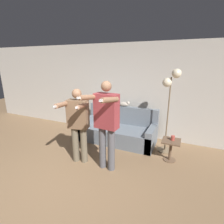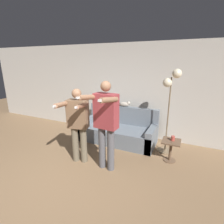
{
  "view_description": "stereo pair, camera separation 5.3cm",
  "coord_description": "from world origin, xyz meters",
  "px_view_note": "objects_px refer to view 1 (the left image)",
  "views": [
    {
      "loc": [
        1.99,
        -1.85,
        2.11
      ],
      "look_at": [
        0.45,
        1.6,
        1.01
      ],
      "focal_mm": 28.0,
      "sensor_mm": 36.0,
      "label": 1
    },
    {
      "loc": [
        2.04,
        -1.82,
        2.11
      ],
      "look_at": [
        0.45,
        1.6,
        1.01
      ],
      "focal_mm": 28.0,
      "sensor_mm": 36.0,
      "label": 2
    }
  ],
  "objects_px": {
    "person_left": "(78,122)",
    "cat": "(124,104)",
    "person_right": "(106,121)",
    "cup": "(173,138)",
    "floor_lamp": "(170,90)",
    "side_table": "(171,146)",
    "couch": "(118,131)"
  },
  "relations": [
    {
      "from": "floor_lamp",
      "to": "cup",
      "type": "distance_m",
      "value": 1.05
    },
    {
      "from": "person_left",
      "to": "side_table",
      "type": "distance_m",
      "value": 2.06
    },
    {
      "from": "cup",
      "to": "cat",
      "type": "bearing_deg",
      "value": 151.21
    },
    {
      "from": "person_right",
      "to": "cup",
      "type": "distance_m",
      "value": 1.54
    },
    {
      "from": "cat",
      "to": "couch",
      "type": "bearing_deg",
      "value": -97.67
    },
    {
      "from": "couch",
      "to": "person_left",
      "type": "bearing_deg",
      "value": -105.48
    },
    {
      "from": "person_left",
      "to": "floor_lamp",
      "type": "height_order",
      "value": "floor_lamp"
    },
    {
      "from": "couch",
      "to": "cup",
      "type": "relative_size",
      "value": 19.02
    },
    {
      "from": "person_right",
      "to": "person_left",
      "type": "bearing_deg",
      "value": -175.19
    },
    {
      "from": "person_left",
      "to": "floor_lamp",
      "type": "xyz_separation_m",
      "value": [
        1.63,
        1.25,
        0.57
      ]
    },
    {
      "from": "cat",
      "to": "floor_lamp",
      "type": "distance_m",
      "value": 1.38
    },
    {
      "from": "person_left",
      "to": "cup",
      "type": "height_order",
      "value": "person_left"
    },
    {
      "from": "couch",
      "to": "person_left",
      "type": "height_order",
      "value": "person_left"
    },
    {
      "from": "floor_lamp",
      "to": "side_table",
      "type": "xyz_separation_m",
      "value": [
        0.15,
        -0.4,
        -1.15
      ]
    },
    {
      "from": "side_table",
      "to": "cat",
      "type": "bearing_deg",
      "value": 150.32
    },
    {
      "from": "cat",
      "to": "side_table",
      "type": "height_order",
      "value": "cat"
    },
    {
      "from": "side_table",
      "to": "person_left",
      "type": "bearing_deg",
      "value": -154.52
    },
    {
      "from": "person_left",
      "to": "cat",
      "type": "relative_size",
      "value": 3.94
    },
    {
      "from": "person_right",
      "to": "couch",
      "type": "bearing_deg",
      "value": 106.43
    },
    {
      "from": "person_left",
      "to": "person_right",
      "type": "relative_size",
      "value": 0.9
    },
    {
      "from": "couch",
      "to": "cat",
      "type": "xyz_separation_m",
      "value": [
        0.04,
        0.31,
        0.7
      ]
    },
    {
      "from": "person_left",
      "to": "cup",
      "type": "relative_size",
      "value": 15.19
    },
    {
      "from": "person_left",
      "to": "cup",
      "type": "xyz_separation_m",
      "value": [
        1.81,
        0.87,
        -0.39
      ]
    },
    {
      "from": "cat",
      "to": "cup",
      "type": "distance_m",
      "value": 1.66
    },
    {
      "from": "cat",
      "to": "side_table",
      "type": "distance_m",
      "value": 1.71
    },
    {
      "from": "cup",
      "to": "person_left",
      "type": "bearing_deg",
      "value": -154.41
    },
    {
      "from": "couch",
      "to": "person_left",
      "type": "distance_m",
      "value": 1.51
    },
    {
      "from": "cat",
      "to": "cup",
      "type": "xyz_separation_m",
      "value": [
        1.4,
        -0.77,
        -0.44
      ]
    },
    {
      "from": "person_right",
      "to": "cup",
      "type": "height_order",
      "value": "person_right"
    },
    {
      "from": "side_table",
      "to": "cup",
      "type": "xyz_separation_m",
      "value": [
        0.02,
        0.02,
        0.19
      ]
    },
    {
      "from": "floor_lamp",
      "to": "cup",
      "type": "bearing_deg",
      "value": -65.46
    },
    {
      "from": "couch",
      "to": "cat",
      "type": "bearing_deg",
      "value": 82.33
    }
  ]
}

